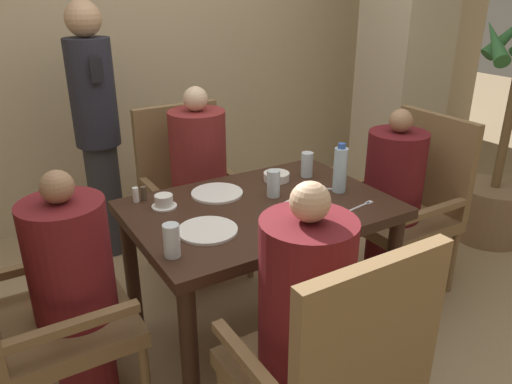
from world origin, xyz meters
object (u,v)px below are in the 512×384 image
Objects in this scene: chair_far_side at (189,186)px; standing_host at (97,127)px; diner_in_near_chair at (304,330)px; bowl_small at (276,177)px; chair_right_side at (410,199)px; plate_main_left at (308,210)px; diner_in_far_chair at (200,185)px; diner_in_right_chair at (391,201)px; glass_tall_mid at (273,183)px; teacup_with_saucer at (164,202)px; diner_in_left_chair at (75,294)px; potted_palm at (496,180)px; water_bottle at (340,169)px; glass_tall_near at (307,164)px; chair_left_side at (34,309)px; chair_near_corner at (332,367)px; glass_tall_far at (172,240)px; plate_main_right at (217,193)px; plate_dessert_center at (208,230)px.

standing_host reaches higher than chair_far_side.
diner_in_near_chair reaches higher than bowl_small.
chair_right_side is 4.04× the size of plate_main_left.
diner_in_right_chair is (0.86, -0.68, -0.05)m from diner_in_far_chair.
diner_in_far_chair is 8.98× the size of glass_tall_mid.
plate_main_left is 2.17× the size of teacup_with_saucer.
diner_in_right_chair is 1.29m from diner_in_near_chair.
teacup_with_saucer is 0.88× the size of glass_tall_mid.
diner_in_left_chair is at bearing -176.64° from glass_tall_mid.
teacup_with_saucer is at bearing -129.80° from diner_in_far_chair.
glass_tall_mid is at bearing -127.49° from bowl_small.
potted_palm reaches higher than teacup_with_saucer.
water_bottle reaches higher than plate_main_left.
diner_in_near_chair reaches higher than chair_far_side.
diner_in_left_chair is 4.38× the size of water_bottle.
chair_right_side is 7.75× the size of glass_tall_near.
chair_left_side is 1.00× the size of chair_near_corner.
teacup_with_saucer is 0.63m from bowl_small.
bowl_small is at bearing 30.35° from glass_tall_far.
chair_near_corner is at bearing -46.90° from chair_left_side.
diner_in_near_chair is (0.78, -0.68, 0.04)m from chair_left_side.
water_bottle is 0.34m from glass_tall_mid.
plate_main_right is at bearing 124.85° from plate_main_left.
water_bottle reaches higher than bowl_small.
chair_left_side is 0.89× the size of diner_in_near_chair.
diner_in_far_chair is at bearing 99.78° from glass_tall_mid.
diner_in_right_chair reaches higher than plate_main_left.
bowl_small is (0.08, 0.39, 0.01)m from plate_main_left.
glass_tall_mid is at bearing 68.75° from chair_near_corner.
standing_host is 12.26× the size of glass_tall_near.
plate_dessert_center is at bearing -175.70° from water_bottle.
plate_main_left is (-0.87, -0.16, 0.21)m from chair_right_side.
glass_tall_far reaches higher than bowl_small.
chair_right_side is 0.63× the size of standing_host.
bowl_small is (-1.73, 0.14, 0.33)m from potted_palm.
chair_near_corner is 0.62× the size of potted_palm.
chair_right_side is 0.95m from glass_tall_mid.
chair_far_side is 1.20m from diner_in_right_chair.
standing_host is at bearing 70.22° from diner_in_left_chair.
diner_in_near_chair is at bearing -80.16° from teacup_with_saucer.
standing_host is (-0.40, 0.45, 0.32)m from chair_far_side.
chair_right_side reaches higher than water_bottle.
plate_dessert_center is at bearing -157.46° from glass_tall_near.
standing_host is 1.55m from plate_main_left.
water_bottle is (0.42, -0.74, 0.25)m from diner_in_far_chair.
chair_right_side is 4.04× the size of plate_dessert_center.
glass_tall_near is (0.81, -1.09, -0.06)m from standing_host.
chair_left_side is at bearing -180.00° from diner_in_right_chair.
chair_right_side is 0.68m from water_bottle.
chair_left_side is 1.31m from chair_far_side.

